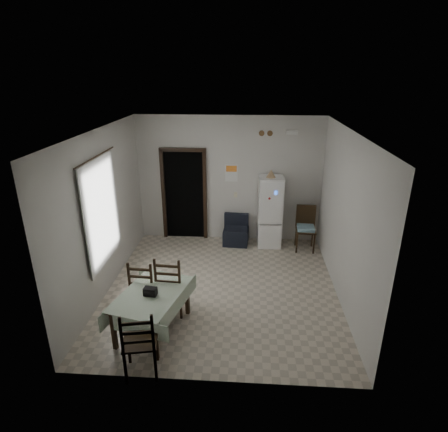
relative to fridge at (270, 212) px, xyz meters
The scene contains 25 objects.
ground 2.30m from the fridge, 116.07° to the right, with size 4.50×4.50×0.00m, color #C1B49E.
ceiling 2.99m from the fridge, 116.07° to the right, with size 4.20×4.50×0.02m, color white, non-canonical shape.
wall_back 1.18m from the fridge, 161.28° to the left, with size 4.20×0.02×2.90m, color beige, non-canonical shape.
wall_front 4.33m from the fridge, 102.73° to the right, with size 4.20×0.02×2.90m, color beige, non-canonical shape.
wall_left 3.66m from the fridge, 147.62° to the right, with size 0.02×4.50×2.90m, color beige, non-canonical shape.
wall_right 2.34m from the fridge, 59.08° to the right, with size 0.02×4.50×2.90m, color beige, non-canonical shape.
doorway 2.08m from the fridge, 165.30° to the left, with size 1.06×0.52×2.22m.
window_recess 3.83m from the fridge, 145.46° to the right, with size 0.10×1.20×1.60m, color silver.
curtain 3.74m from the fridge, 144.48° to the right, with size 0.02×1.45×1.85m, color beige.
curtain_rod 4.03m from the fridge, 144.39° to the right, with size 0.02×0.02×1.60m, color black.
calendar 1.24m from the fridge, 160.99° to the left, with size 0.28×0.02×0.40m, color white.
calendar_image 1.31m from the fridge, 161.34° to the left, with size 0.24×0.01×0.14m, color orange.
light_switch 0.90m from the fridge, 158.80° to the left, with size 0.08×0.02×0.12m, color beige.
vent_left 1.75m from the fridge, 128.67° to the left, with size 0.12×0.12×0.03m, color brown.
vent_right 1.73m from the fridge, 101.87° to the left, with size 0.12×0.12×0.03m, color brown.
emergency_light 1.80m from the fridge, 34.60° to the left, with size 0.25×0.07×0.09m, color white.
fridge is the anchor object (origin of this frame).
tan_cone 0.90m from the fridge, 119.68° to the right, with size 0.21×0.21×0.17m, color tan.
navy_seat 0.90m from the fridge, behind, with size 0.56×0.54×0.68m, color black, non-canonical shape.
corner_chair 0.88m from the fridge, 14.34° to the right, with size 0.43×0.43×1.00m, color black, non-canonical shape.
dining_table 3.77m from the fridge, 120.95° to the right, with size 0.85×1.29×0.67m, color #B3C8AB, non-canonical shape.
black_bag 3.78m from the fridge, 120.49° to the right, with size 0.19×0.12×0.12m, color black.
dining_chair_far_left 3.49m from the fridge, 128.49° to the right, with size 0.43×0.43×1.00m, color black, non-canonical shape.
dining_chair_far_right 3.20m from the fridge, 122.78° to the right, with size 0.46×0.46×1.06m, color black, non-canonical shape.
dining_chair_near_head 4.49m from the fridge, 114.57° to the right, with size 0.44×0.44×1.04m, color black, non-canonical shape.
Camera 1 is at (0.45, -6.01, 3.82)m, focal length 30.00 mm.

